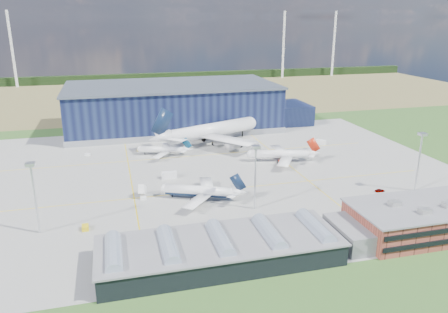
% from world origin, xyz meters
% --- Properties ---
extents(ground, '(600.00, 600.00, 0.00)m').
position_xyz_m(ground, '(0.00, 0.00, 0.00)').
color(ground, '#2D5620').
rests_on(ground, ground).
extents(apron, '(220.00, 160.00, 0.08)m').
position_xyz_m(apron, '(0.00, 10.00, 0.03)').
color(apron, gray).
rests_on(apron, ground).
extents(farmland, '(600.00, 220.00, 0.01)m').
position_xyz_m(farmland, '(0.00, 220.00, 0.00)').
color(farmland, olive).
rests_on(farmland, ground).
extents(treeline, '(600.00, 8.00, 8.00)m').
position_xyz_m(treeline, '(0.00, 300.00, 4.00)').
color(treeline, black).
rests_on(treeline, ground).
extents(hangar, '(145.00, 62.00, 26.10)m').
position_xyz_m(hangar, '(2.81, 94.80, 11.62)').
color(hangar, '#101638').
rests_on(hangar, ground).
extents(ops_building, '(46.00, 23.00, 10.90)m').
position_xyz_m(ops_building, '(55.01, -60.00, 4.79)').
color(ops_building, brown).
rests_on(ops_building, ground).
extents(glass_concourse, '(78.00, 23.00, 8.60)m').
position_xyz_m(glass_concourse, '(-6.45, -60.00, 3.69)').
color(glass_concourse, black).
rests_on(glass_concourse, ground).
extents(light_mast_west, '(2.60, 2.60, 23.00)m').
position_xyz_m(light_mast_west, '(-60.00, -30.00, 15.43)').
color(light_mast_west, silver).
rests_on(light_mast_west, ground).
extents(light_mast_center, '(2.60, 2.60, 23.00)m').
position_xyz_m(light_mast_center, '(10.00, -30.00, 15.43)').
color(light_mast_center, silver).
rests_on(light_mast_center, ground).
extents(light_mast_east, '(2.60, 2.60, 23.00)m').
position_xyz_m(light_mast_east, '(75.00, -30.00, 15.43)').
color(light_mast_east, silver).
rests_on(light_mast_east, ground).
extents(airliner_navy, '(42.73, 42.38, 10.61)m').
position_xyz_m(airliner_navy, '(-6.92, -16.86, 5.30)').
color(airliner_navy, white).
rests_on(airliner_navy, ground).
extents(airliner_red, '(41.88, 41.36, 11.20)m').
position_xyz_m(airliner_red, '(38.09, 16.61, 5.60)').
color(airliner_red, white).
rests_on(airliner_red, ground).
extents(airliner_widebody, '(86.30, 85.51, 21.74)m').
position_xyz_m(airliner_widebody, '(14.80, 55.00, 10.87)').
color(airliner_widebody, white).
rests_on(airliner_widebody, ground).
extents(airliner_regional, '(34.60, 34.23, 8.93)m').
position_xyz_m(airliner_regional, '(-13.35, 40.00, 4.46)').
color(airliner_regional, white).
rests_on(airliner_regional, ground).
extents(gse_tug_a, '(2.18, 3.44, 1.40)m').
position_xyz_m(gse_tug_a, '(-46.44, -31.30, 0.70)').
color(gse_tug_a, yellow).
rests_on(gse_tug_a, ground).
extents(gse_van_a, '(6.13, 2.69, 2.67)m').
position_xyz_m(gse_van_a, '(-14.40, 7.94, 1.34)').
color(gse_van_a, white).
rests_on(gse_van_a, ground).
extents(gse_van_b, '(4.84, 5.58, 2.36)m').
position_xyz_m(gse_van_b, '(69.71, 38.10, 1.18)').
color(gse_van_b, white).
rests_on(gse_van_b, ground).
extents(gse_tug_c, '(2.33, 3.22, 1.28)m').
position_xyz_m(gse_tug_c, '(-23.65, 50.55, 0.64)').
color(gse_tug_c, yellow).
rests_on(gse_tug_c, ground).
extents(gse_cart_b, '(3.12, 3.08, 1.14)m').
position_xyz_m(gse_cart_b, '(-48.36, 48.62, 0.57)').
color(gse_cart_b, white).
rests_on(gse_cart_b, ground).
extents(airstair, '(3.43, 5.75, 3.44)m').
position_xyz_m(airstair, '(-26.76, -9.08, 1.72)').
color(airstair, white).
rests_on(airstair, ground).
extents(car_a, '(3.76, 1.54, 1.27)m').
position_xyz_m(car_a, '(61.25, -27.66, 0.64)').
color(car_a, '#99999E').
rests_on(car_a, ground).
extents(car_b, '(3.98, 1.53, 1.29)m').
position_xyz_m(car_b, '(-2.73, -48.00, 0.65)').
color(car_b, '#99999E').
rests_on(car_b, ground).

